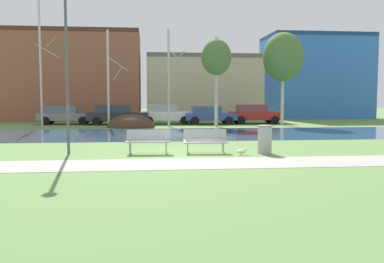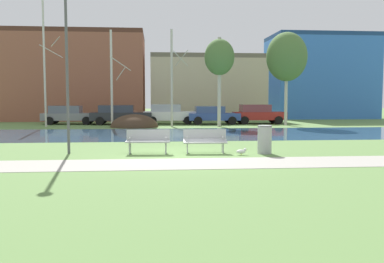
{
  "view_description": "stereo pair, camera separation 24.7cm",
  "coord_description": "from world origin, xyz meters",
  "px_view_note": "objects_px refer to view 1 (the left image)",
  "views": [
    {
      "loc": [
        -1.05,
        -14.57,
        2.01
      ],
      "look_at": [
        0.63,
        1.22,
        0.75
      ],
      "focal_mm": 38.9,
      "sensor_mm": 36.0,
      "label": 1
    },
    {
      "loc": [
        -0.81,
        -14.59,
        2.01
      ],
      "look_at": [
        0.63,
        1.22,
        0.75
      ],
      "focal_mm": 38.9,
      "sensor_mm": 36.0,
      "label": 2
    }
  ],
  "objects_px": {
    "trash_bin": "(265,139)",
    "parked_van_nearest_grey": "(65,115)",
    "parked_wagon_fourth_blue": "(209,115)",
    "seagull": "(242,151)",
    "streetlamp": "(66,43)",
    "bench_left": "(148,141)",
    "parked_hatch_third_white": "(165,114)",
    "parked_suv_fifth_red": "(254,114)",
    "parked_sedan_second_dark": "(117,114)",
    "bench_right": "(205,140)"
  },
  "relations": [
    {
      "from": "bench_left",
      "to": "streetlamp",
      "type": "height_order",
      "value": "streetlamp"
    },
    {
      "from": "bench_right",
      "to": "parked_van_nearest_grey",
      "type": "relative_size",
      "value": 0.39
    },
    {
      "from": "bench_right",
      "to": "trash_bin",
      "type": "bearing_deg",
      "value": -10.04
    },
    {
      "from": "bench_right",
      "to": "streetlamp",
      "type": "height_order",
      "value": "streetlamp"
    },
    {
      "from": "bench_right",
      "to": "parked_van_nearest_grey",
      "type": "bearing_deg",
      "value": 115.27
    },
    {
      "from": "bench_right",
      "to": "parked_hatch_third_white",
      "type": "relative_size",
      "value": 0.39
    },
    {
      "from": "bench_left",
      "to": "streetlamp",
      "type": "relative_size",
      "value": 0.27
    },
    {
      "from": "bench_left",
      "to": "seagull",
      "type": "bearing_deg",
      "value": -11.83
    },
    {
      "from": "trash_bin",
      "to": "parked_wagon_fourth_blue",
      "type": "height_order",
      "value": "parked_wagon_fourth_blue"
    },
    {
      "from": "parked_suv_fifth_red",
      "to": "bench_right",
      "type": "bearing_deg",
      "value": -110.11
    },
    {
      "from": "parked_van_nearest_grey",
      "to": "parked_wagon_fourth_blue",
      "type": "xyz_separation_m",
      "value": [
        11.26,
        -0.86,
        -0.02
      ]
    },
    {
      "from": "trash_bin",
      "to": "parked_wagon_fourth_blue",
      "type": "distance_m",
      "value": 17.65
    },
    {
      "from": "bench_right",
      "to": "parked_hatch_third_white",
      "type": "bearing_deg",
      "value": 92.34
    },
    {
      "from": "bench_right",
      "to": "parked_wagon_fourth_blue",
      "type": "distance_m",
      "value": 17.47
    },
    {
      "from": "trash_bin",
      "to": "parked_van_nearest_grey",
      "type": "height_order",
      "value": "parked_van_nearest_grey"
    },
    {
      "from": "parked_sedan_second_dark",
      "to": "seagull",
      "type": "bearing_deg",
      "value": -72.49
    },
    {
      "from": "streetlamp",
      "to": "parked_van_nearest_grey",
      "type": "bearing_deg",
      "value": 101.28
    },
    {
      "from": "seagull",
      "to": "parked_van_nearest_grey",
      "type": "relative_size",
      "value": 0.1
    },
    {
      "from": "trash_bin",
      "to": "seagull",
      "type": "relative_size",
      "value": 2.52
    },
    {
      "from": "parked_van_nearest_grey",
      "to": "bench_left",
      "type": "bearing_deg",
      "value": -70.4
    },
    {
      "from": "parked_van_nearest_grey",
      "to": "parked_hatch_third_white",
      "type": "bearing_deg",
      "value": -2.72
    },
    {
      "from": "parked_sedan_second_dark",
      "to": "parked_hatch_third_white",
      "type": "bearing_deg",
      "value": 3.39
    },
    {
      "from": "bench_left",
      "to": "parked_suv_fifth_red",
      "type": "relative_size",
      "value": 0.39
    },
    {
      "from": "seagull",
      "to": "parked_wagon_fourth_blue",
      "type": "bearing_deg",
      "value": 85.3
    },
    {
      "from": "bench_left",
      "to": "parked_suv_fifth_red",
      "type": "height_order",
      "value": "parked_suv_fifth_red"
    },
    {
      "from": "trash_bin",
      "to": "seagull",
      "type": "distance_m",
      "value": 1.06
    },
    {
      "from": "streetlamp",
      "to": "parked_sedan_second_dark",
      "type": "bearing_deg",
      "value": 88.42
    },
    {
      "from": "parked_wagon_fourth_blue",
      "to": "parked_sedan_second_dark",
      "type": "bearing_deg",
      "value": 177.89
    },
    {
      "from": "parked_van_nearest_grey",
      "to": "parked_hatch_third_white",
      "type": "distance_m",
      "value": 7.84
    },
    {
      "from": "seagull",
      "to": "trash_bin",
      "type": "bearing_deg",
      "value": 18.93
    },
    {
      "from": "trash_bin",
      "to": "streetlamp",
      "type": "relative_size",
      "value": 0.17
    },
    {
      "from": "parked_wagon_fourth_blue",
      "to": "bench_left",
      "type": "bearing_deg",
      "value": -105.57
    },
    {
      "from": "seagull",
      "to": "parked_hatch_third_white",
      "type": "height_order",
      "value": "parked_hatch_third_white"
    },
    {
      "from": "parked_suv_fifth_red",
      "to": "trash_bin",
      "type": "bearing_deg",
      "value": -103.4
    },
    {
      "from": "bench_left",
      "to": "parked_van_nearest_grey",
      "type": "relative_size",
      "value": 0.39
    },
    {
      "from": "bench_right",
      "to": "trash_bin",
      "type": "xyz_separation_m",
      "value": [
        2.15,
        -0.38,
        0.06
      ]
    },
    {
      "from": "parked_wagon_fourth_blue",
      "to": "parked_suv_fifth_red",
      "type": "distance_m",
      "value": 3.73
    },
    {
      "from": "bench_left",
      "to": "parked_suv_fifth_red",
      "type": "bearing_deg",
      "value": 64.09
    },
    {
      "from": "streetlamp",
      "to": "bench_left",
      "type": "bearing_deg",
      "value": -5.28
    },
    {
      "from": "parked_van_nearest_grey",
      "to": "parked_sedan_second_dark",
      "type": "distance_m",
      "value": 4.08
    },
    {
      "from": "streetlamp",
      "to": "parked_wagon_fourth_blue",
      "type": "xyz_separation_m",
      "value": [
        7.7,
        16.99,
        -3.25
      ]
    },
    {
      "from": "parked_van_nearest_grey",
      "to": "parked_sedan_second_dark",
      "type": "height_order",
      "value": "parked_sedan_second_dark"
    },
    {
      "from": "bench_right",
      "to": "parked_suv_fifth_red",
      "type": "relative_size",
      "value": 0.39
    },
    {
      "from": "bench_left",
      "to": "parked_wagon_fourth_blue",
      "type": "bearing_deg",
      "value": 74.43
    },
    {
      "from": "seagull",
      "to": "parked_suv_fifth_red",
      "type": "height_order",
      "value": "parked_suv_fifth_red"
    },
    {
      "from": "parked_hatch_third_white",
      "to": "trash_bin",
      "type": "bearing_deg",
      "value": -80.98
    },
    {
      "from": "parked_suv_fifth_red",
      "to": "streetlamp",
      "type": "bearing_deg",
      "value": -123.45
    },
    {
      "from": "bench_right",
      "to": "parked_wagon_fourth_blue",
      "type": "relative_size",
      "value": 0.41
    },
    {
      "from": "trash_bin",
      "to": "parked_hatch_third_white",
      "type": "relative_size",
      "value": 0.25
    },
    {
      "from": "trash_bin",
      "to": "parked_van_nearest_grey",
      "type": "relative_size",
      "value": 0.25
    }
  ]
}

